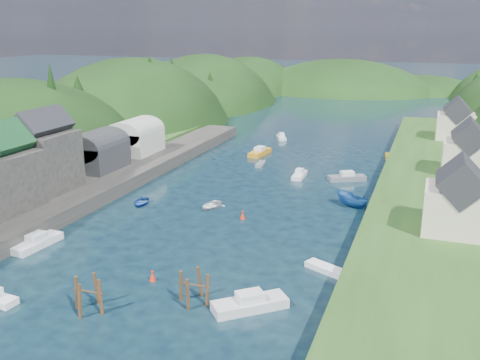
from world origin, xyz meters
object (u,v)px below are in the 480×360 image
at_px(piling_cluster_far, 194,290).
at_px(channel_buoy_far, 243,215).
at_px(piling_cluster_near, 89,297).
at_px(channel_buoy_near, 153,276).

distance_m(piling_cluster_far, channel_buoy_far, 22.28).
bearing_deg(piling_cluster_far, channel_buoy_far, 98.36).
xyz_separation_m(piling_cluster_far, channel_buoy_far, (-3.24, 22.03, -0.76)).
height_order(piling_cluster_near, channel_buoy_near, piling_cluster_near).
bearing_deg(channel_buoy_near, piling_cluster_far, -24.84).
distance_m(piling_cluster_far, channel_buoy_near, 6.27).
bearing_deg(piling_cluster_far, piling_cluster_near, -151.54).
height_order(piling_cluster_near, piling_cluster_far, piling_cluster_near).
bearing_deg(channel_buoy_far, channel_buoy_near, -97.08).
bearing_deg(channel_buoy_near, piling_cluster_near, -108.84).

